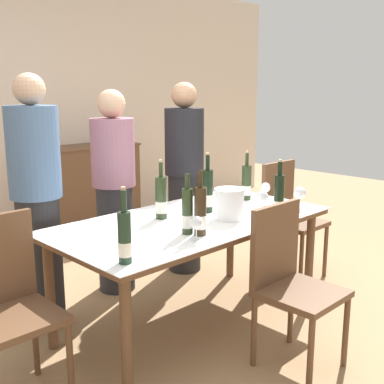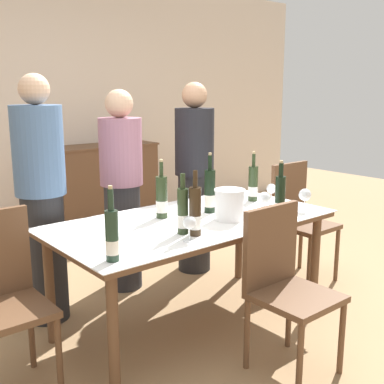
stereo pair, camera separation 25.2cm
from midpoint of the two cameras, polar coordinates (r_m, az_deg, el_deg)
The scene contains 22 objects.
ground_plane at distance 3.40m, azimuth 2.20°, elevation -15.34°, with size 12.00×12.00×0.00m, color #A37F56.
back_wall at distance 5.30m, azimuth -17.59°, elevation 9.81°, with size 8.00×0.10×2.80m.
sideboard_cabinet at distance 5.46m, azimuth -9.06°, elevation 0.54°, with size 1.21×0.46×0.96m.
dining_table at distance 3.14m, azimuth 2.30°, elevation -4.42°, with size 1.85×0.95×0.74m.
ice_bucket at distance 3.10m, azimuth 6.79°, elevation -1.41°, with size 0.20×0.20×0.20m.
wine_bottle_0 at distance 2.36m, azimuth -6.46°, elevation -5.23°, with size 0.07×0.07×0.38m.
wine_bottle_1 at distance 2.78m, azimuth 1.50°, elevation -2.41°, with size 0.07×0.07×0.36m.
wine_bottle_2 at distance 2.75m, azimuth 3.00°, elevation -2.48°, with size 0.07×0.07×0.38m.
wine_bottle_3 at distance 3.65m, azimuth 9.22°, elevation 0.89°, with size 0.07×0.07×0.37m.
wine_bottle_4 at distance 3.13m, azimuth -1.32°, elevation -0.78°, with size 0.08×0.08×0.39m.
wine_bottle_5 at distance 3.27m, azimuth 4.32°, elevation -0.05°, with size 0.08×0.08×0.41m.
wine_bottle_6 at distance 3.12m, azimuth 12.68°, elevation -0.90°, with size 0.07×0.07×0.39m.
wine_glass_0 at distance 3.43m, azimuth 15.31°, elevation -0.40°, with size 0.09×0.09×0.16m.
wine_glass_1 at distance 3.57m, azimuth 11.40°, elevation 0.24°, with size 0.08×0.08×0.15m.
wine_glass_2 at distance 3.24m, azimuth 10.79°, elevation -0.83°, with size 0.08×0.08×0.16m.
wine_glass_3 at distance 2.66m, azimuth 2.41°, elevation -3.81°, with size 0.07×0.07×0.14m.
wine_glass_4 at distance 3.27m, azimuth 7.89°, elevation -0.94°, with size 0.08×0.08×0.14m.
chair_near_front at distance 2.80m, azimuth 13.42°, elevation -9.93°, with size 0.42×0.42×0.93m.
chair_right_end at distance 4.11m, azimuth 14.17°, elevation -2.48°, with size 0.42×0.42×0.96m.
person_host at distance 3.30m, azimuth -15.34°, elevation -1.11°, with size 0.33×0.33×1.66m.
person_guest_left at distance 3.76m, azimuth -6.42°, elevation 0.03°, with size 0.33×0.33×1.56m.
person_guest_right at distance 4.10m, azimuth 2.04°, elevation 1.56°, with size 0.33×0.33×1.62m.
Camera 2 is at (-1.93, -2.32, 1.57)m, focal length 45.00 mm.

